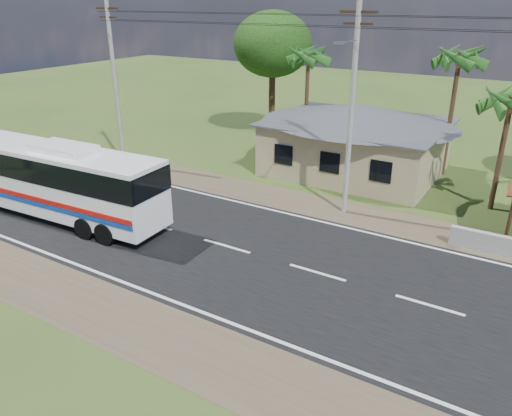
{
  "coord_description": "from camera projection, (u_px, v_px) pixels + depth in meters",
  "views": [
    {
      "loc": [
        11.64,
        -16.45,
        10.38
      ],
      "look_at": [
        0.94,
        1.0,
        1.74
      ],
      "focal_mm": 35.0,
      "sensor_mm": 36.0,
      "label": 1
    }
  ],
  "objects": [
    {
      "name": "ground",
      "position": [
        227.0,
        247.0,
        22.56
      ],
      "size": [
        120.0,
        120.0,
        0.0
      ],
      "primitive_type": "plane",
      "color": "#2F4B1A",
      "rests_on": "ground"
    },
    {
      "name": "road",
      "position": [
        227.0,
        246.0,
        22.55
      ],
      "size": [
        120.0,
        16.0,
        0.03
      ],
      "color": "black",
      "rests_on": "ground"
    },
    {
      "name": "house",
      "position": [
        357.0,
        132.0,
        31.26
      ],
      "size": [
        12.4,
        10.0,
        5.0
      ],
      "color": "tan",
      "rests_on": "ground"
    },
    {
      "name": "utility_poles",
      "position": [
        345.0,
        101.0,
        24.13
      ],
      "size": [
        32.8,
        2.22,
        11.0
      ],
      "color": "#9E9E99",
      "rests_on": "ground"
    },
    {
      "name": "palm_near",
      "position": [
        511.0,
        101.0,
        24.4
      ],
      "size": [
        2.8,
        2.8,
        6.7
      ],
      "color": "#47301E",
      "rests_on": "ground"
    },
    {
      "name": "palm_mid",
      "position": [
        460.0,
        58.0,
        29.06
      ],
      "size": [
        2.8,
        2.8,
        8.2
      ],
      "color": "#47301E",
      "rests_on": "ground"
    },
    {
      "name": "palm_far",
      "position": [
        308.0,
        56.0,
        34.46
      ],
      "size": [
        2.8,
        2.8,
        7.7
      ],
      "color": "#47301E",
      "rests_on": "ground"
    },
    {
      "name": "tree_behind_house",
      "position": [
        273.0,
        45.0,
        37.78
      ],
      "size": [
        6.0,
        6.0,
        9.61
      ],
      "color": "#47301E",
      "rests_on": "ground"
    },
    {
      "name": "coach_bus",
      "position": [
        53.0,
        175.0,
        24.8
      ],
      "size": [
        12.82,
        3.38,
        3.94
      ],
      "rotation": [
        0.0,
        0.0,
        0.05
      ],
      "color": "white",
      "rests_on": "ground"
    }
  ]
}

